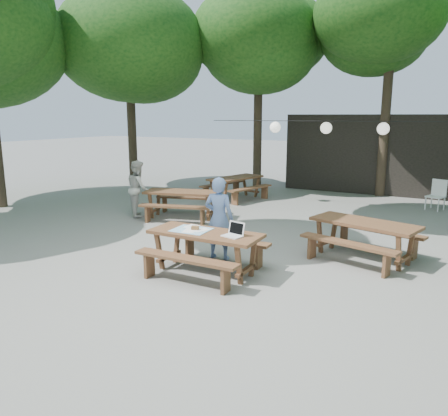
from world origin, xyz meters
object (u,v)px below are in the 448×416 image
woman (219,218)px  second_person (138,188)px  picnic_table_nw (182,204)px  main_picnic_table (205,252)px  plastic_chair (435,201)px

woman → second_person: woman is taller
picnic_table_nw → second_person: (-1.21, -0.35, 0.39)m
picnic_table_nw → second_person: 1.32m
main_picnic_table → plastic_chair: size_ratio=2.22×
picnic_table_nw → second_person: size_ratio=1.45×
second_person → woman: bearing=-163.1°
picnic_table_nw → woman: bearing=-60.6°
second_person → main_picnic_table: bearing=-170.1°
woman → plastic_chair: woman is taller
woman → picnic_table_nw: bearing=-50.9°
woman → plastic_chair: (3.50, 7.01, -0.55)m
picnic_table_nw → second_person: second_person is taller
woman → plastic_chair: size_ratio=1.80×
main_picnic_table → woman: 0.93m
picnic_table_nw → plastic_chair: size_ratio=2.50×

